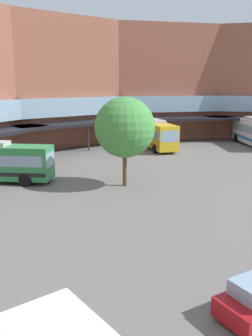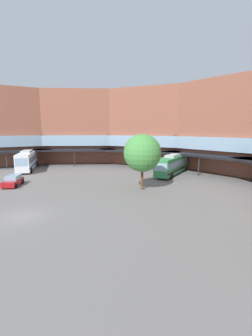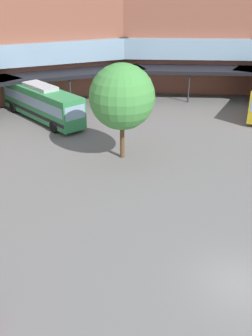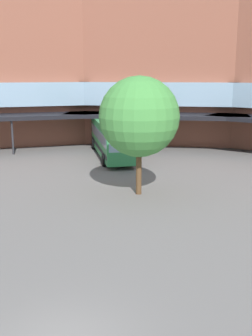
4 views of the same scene
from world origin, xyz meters
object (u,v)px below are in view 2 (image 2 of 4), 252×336
Objects in this scene: parked_car at (13,181)px; plaza_tree at (142,153)px; bus_1 at (27,160)px; bus_2 at (173,164)px.

plaza_tree reaches higher than parked_car.
plaza_tree reaches higher than bus_1.
bus_2 is 12.85m from plaza_tree.
bus_1 is at bearing -171.86° from parked_car.
bus_2 is at bearing 66.19° from bus_1.
bus_2 is 26.40m from parked_car.
bus_1 is 1.59× the size of plaza_tree.
bus_2 is at bearing 102.68° from parked_car.
bus_2 is 1.59× the size of plaza_tree.
bus_1 is 2.58× the size of parked_car.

